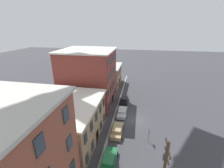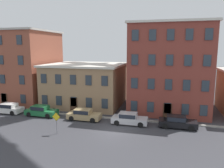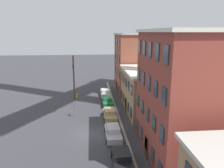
% 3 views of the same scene
% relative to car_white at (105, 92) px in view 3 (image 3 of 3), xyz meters
% --- Properties ---
extents(ground_plane, '(200.00, 200.00, 0.00)m').
position_rel_car_white_xyz_m(ground_plane, '(16.67, -3.23, -0.75)').
color(ground_plane, '#38383D').
extents(kerb_strip, '(56.00, 0.36, 0.16)m').
position_rel_car_white_xyz_m(kerb_strip, '(16.67, 1.27, -0.67)').
color(kerb_strip, '#9E998E').
rests_on(kerb_strip, ground_plane).
extents(apartment_corner, '(11.06, 10.81, 12.34)m').
position_rel_car_white_xyz_m(apartment_corner, '(-2.93, 7.92, 5.44)').
color(apartment_corner, brown).
rests_on(apartment_corner, ground_plane).
extents(apartment_midblock, '(12.33, 11.01, 6.77)m').
position_rel_car_white_xyz_m(apartment_midblock, '(9.12, 8.02, 2.65)').
color(apartment_midblock, '#9E7A56').
rests_on(apartment_midblock, ground_plane).
extents(apartment_far, '(11.55, 11.69, 12.84)m').
position_rel_car_white_xyz_m(apartment_far, '(22.43, 8.36, 5.68)').
color(apartment_far, brown).
rests_on(apartment_far, ground_plane).
extents(car_white, '(4.40, 1.92, 1.43)m').
position_rel_car_white_xyz_m(car_white, '(0.00, 0.00, 0.00)').
color(car_white, silver).
rests_on(car_white, ground_plane).
extents(car_green, '(4.40, 1.92, 1.43)m').
position_rel_car_white_xyz_m(car_green, '(5.37, 0.07, 0.00)').
color(car_green, '#1E6638').
rests_on(car_green, ground_plane).
extents(car_tan, '(4.40, 1.92, 1.43)m').
position_rel_car_white_xyz_m(car_tan, '(11.80, -0.08, 0.00)').
color(car_tan, tan).
rests_on(car_tan, ground_plane).
extents(car_silver, '(4.40, 1.92, 1.43)m').
position_rel_car_white_xyz_m(car_silver, '(17.86, -0.22, 0.00)').
color(car_silver, '#B7B7BC').
rests_on(car_silver, ground_plane).
extents(car_black, '(4.40, 1.92, 1.43)m').
position_rel_car_white_xyz_m(car_black, '(23.59, 0.06, 0.00)').
color(car_black, black).
rests_on(car_black, ground_plane).
extents(caution_sign, '(1.00, 0.08, 2.47)m').
position_rel_car_white_xyz_m(caution_sign, '(10.74, -5.35, 0.90)').
color(caution_sign, slate).
rests_on(caution_sign, ground_plane).
extents(utility_pole, '(2.40, 0.44, 8.37)m').
position_rel_car_white_xyz_m(utility_pole, '(1.37, -6.00, 3.96)').
color(utility_pole, brown).
rests_on(utility_pole, ground_plane).
extents(fire_hydrant, '(0.24, 0.34, 0.96)m').
position_rel_car_white_xyz_m(fire_hydrant, '(1.18, -5.55, -0.27)').
color(fire_hydrant, yellow).
rests_on(fire_hydrant, ground_plane).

